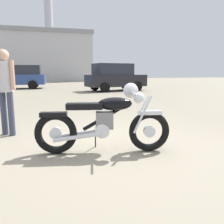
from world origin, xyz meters
TOP-DOWN VIEW (x-y plane):
  - ground_plane at (0.00, 0.00)m, footprint 80.00×80.00m
  - vintage_motorcycle at (-0.06, -0.29)m, footprint 2.04×0.73m
  - bystander at (-1.61, 1.26)m, footprint 0.38×0.31m
  - pale_sedan_back at (4.05, 10.90)m, footprint 4.09×2.24m
  - blue_hatchback_right at (-2.45, 15.23)m, footprint 4.86×2.34m
  - industrial_building at (-3.89, 30.79)m, footprint 21.96×9.51m

SIDE VIEW (x-z plane):
  - ground_plane at x=0.00m, z-range 0.00..0.00m
  - vintage_motorcycle at x=-0.06m, z-range -0.04..1.03m
  - pale_sedan_back at x=4.05m, z-range 0.03..1.81m
  - blue_hatchback_right at x=-2.45m, z-range 0.07..1.81m
  - bystander at x=-1.61m, z-range 0.19..1.85m
  - industrial_building at x=-3.89m, z-range -2.85..9.52m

